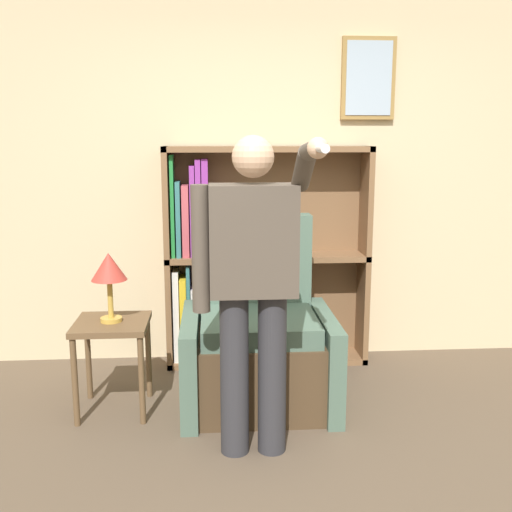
{
  "coord_description": "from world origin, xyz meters",
  "views": [
    {
      "loc": [
        -0.43,
        -2.41,
        1.65
      ],
      "look_at": [
        -0.19,
        0.84,
        1.01
      ],
      "focal_mm": 42.0,
      "sensor_mm": 36.0,
      "label": 1
    }
  ],
  "objects_px": {
    "armchair": "(257,344)",
    "side_table": "(112,337)",
    "person_standing": "(253,278)",
    "bookcase": "(242,262)",
    "table_lamp": "(109,270)"
  },
  "relations": [
    {
      "from": "armchair",
      "to": "side_table",
      "type": "distance_m",
      "value": 0.9
    },
    {
      "from": "person_standing",
      "to": "side_table",
      "type": "distance_m",
      "value": 1.1
    },
    {
      "from": "side_table",
      "to": "table_lamp",
      "type": "xyz_separation_m",
      "value": [
        0.0,
        -0.0,
        0.41
      ]
    },
    {
      "from": "armchair",
      "to": "person_standing",
      "type": "bearing_deg",
      "value": -96.3
    },
    {
      "from": "bookcase",
      "to": "side_table",
      "type": "height_order",
      "value": "bookcase"
    },
    {
      "from": "side_table",
      "to": "armchair",
      "type": "bearing_deg",
      "value": 6.25
    },
    {
      "from": "person_standing",
      "to": "side_table",
      "type": "height_order",
      "value": "person_standing"
    },
    {
      "from": "armchair",
      "to": "side_table",
      "type": "height_order",
      "value": "armchair"
    },
    {
      "from": "bookcase",
      "to": "person_standing",
      "type": "relative_size",
      "value": 0.96
    },
    {
      "from": "person_standing",
      "to": "armchair",
      "type": "bearing_deg",
      "value": 83.7
    },
    {
      "from": "bookcase",
      "to": "armchair",
      "type": "distance_m",
      "value": 0.79
    },
    {
      "from": "armchair",
      "to": "person_standing",
      "type": "relative_size",
      "value": 0.7
    },
    {
      "from": "bookcase",
      "to": "armchair",
      "type": "relative_size",
      "value": 1.37
    },
    {
      "from": "side_table",
      "to": "table_lamp",
      "type": "bearing_deg",
      "value": -45.0
    },
    {
      "from": "armchair",
      "to": "table_lamp",
      "type": "height_order",
      "value": "armchair"
    }
  ]
}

